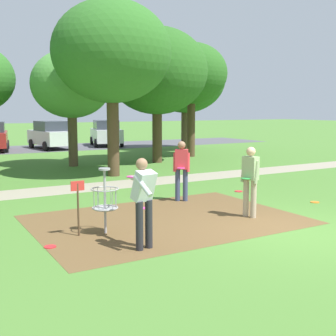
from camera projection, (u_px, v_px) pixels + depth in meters
The scene contains 19 objects.
ground_plane at pixel (294, 232), 9.31m from camera, with size 160.00×160.00×0.00m, color #47752D.
dirt_tee_pad at pixel (166, 219), 10.33m from camera, with size 6.13×4.39×0.01m, color brown.
disc_golf_basket at pixel (102, 198), 9.07m from camera, with size 0.98×0.58×1.39m.
player_foreground_watching at pixel (250, 178), 10.45m from camera, with size 0.43×0.49×1.71m.
player_throwing at pixel (182, 167), 12.31m from camera, with size 0.47×0.45×1.71m.
player_waiting_left at pixel (143, 197), 8.03m from camera, with size 0.43×1.16×1.71m.
frisbee_near_basket at pixel (315, 202), 12.23m from camera, with size 0.24×0.24×0.02m, color orange.
frisbee_by_tee at pixel (239, 191), 13.85m from camera, with size 0.25×0.25×0.02m, color red.
frisbee_mid_grass at pixel (50, 247), 8.25m from camera, with size 0.23×0.23×0.02m, color red.
frisbee_scattered_a at pixel (144, 208), 11.47m from camera, with size 0.24×0.24×0.02m, color #E53D99.
tree_near_left at pixel (185, 79), 27.84m from camera, with size 5.15×5.15×6.76m.
tree_near_right at pixel (191, 74), 23.64m from camera, with size 3.89×3.89×6.20m.
tree_far_left at pixel (71, 85), 19.61m from camera, with size 3.60×3.60×5.27m.
tree_far_center at pixel (112, 52), 16.52m from camera, with size 4.56×4.56×6.70m.
tree_far_right at pixel (157, 71), 20.94m from camera, with size 4.90×4.90×6.52m.
parking_lot_strip at pixel (34, 149), 29.07m from camera, with size 36.00×6.00×0.01m, color #4C4C51.
parked_car_center_left at pixel (51, 135), 28.90m from camera, with size 2.29×4.36×1.84m.
parked_car_center_right at pixel (106, 133), 31.26m from camera, with size 2.77×4.51×1.84m.
gravel_path at pixel (140, 182), 15.58m from camera, with size 40.00×1.60×0.00m, color gray.
Camera 1 is at (-6.89, -6.46, 2.59)m, focal length 46.58 mm.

